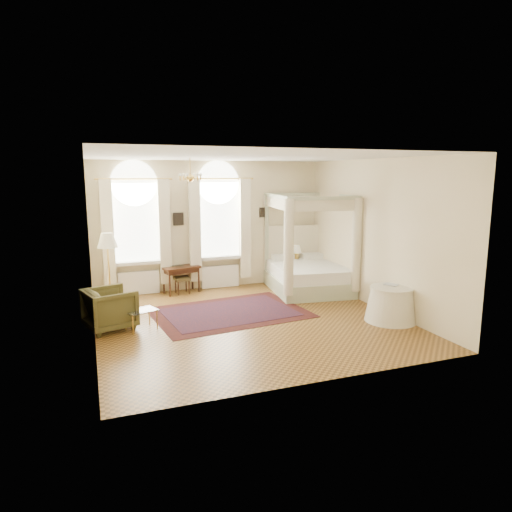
{
  "coord_description": "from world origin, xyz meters",
  "views": [
    {
      "loc": [
        -3.0,
        -8.47,
        2.97
      ],
      "look_at": [
        0.29,
        0.4,
        1.26
      ],
      "focal_mm": 32.0,
      "sensor_mm": 36.0,
      "label": 1
    }
  ],
  "objects_px": {
    "writing_desk": "(181,270)",
    "armchair": "(110,309)",
    "canopy_bed": "(308,269)",
    "floor_lamp": "(107,244)",
    "side_table": "(391,304)",
    "coffee_table": "(141,312)",
    "nightstand": "(295,271)",
    "stool": "(182,280)"
  },
  "relations": [
    {
      "from": "writing_desk",
      "to": "armchair",
      "type": "bearing_deg",
      "value": -129.18
    },
    {
      "from": "canopy_bed",
      "to": "armchair",
      "type": "bearing_deg",
      "value": -164.93
    },
    {
      "from": "floor_lamp",
      "to": "side_table",
      "type": "height_order",
      "value": "floor_lamp"
    },
    {
      "from": "floor_lamp",
      "to": "side_table",
      "type": "bearing_deg",
      "value": -28.69
    },
    {
      "from": "armchair",
      "to": "floor_lamp",
      "type": "relative_size",
      "value": 0.52
    },
    {
      "from": "coffee_table",
      "to": "floor_lamp",
      "type": "xyz_separation_m",
      "value": [
        -0.48,
        1.69,
        1.1
      ]
    },
    {
      "from": "writing_desk",
      "to": "side_table",
      "type": "bearing_deg",
      "value": -46.16
    },
    {
      "from": "writing_desk",
      "to": "floor_lamp",
      "type": "distance_m",
      "value": 2.12
    },
    {
      "from": "side_table",
      "to": "coffee_table",
      "type": "bearing_deg",
      "value": 165.84
    },
    {
      "from": "nightstand",
      "to": "side_table",
      "type": "height_order",
      "value": "side_table"
    },
    {
      "from": "canopy_bed",
      "to": "writing_desk",
      "type": "relative_size",
      "value": 2.52
    },
    {
      "from": "armchair",
      "to": "coffee_table",
      "type": "relative_size",
      "value": 1.31
    },
    {
      "from": "nightstand",
      "to": "floor_lamp",
      "type": "distance_m",
      "value": 5.1
    },
    {
      "from": "stool",
      "to": "armchair",
      "type": "relative_size",
      "value": 0.47
    },
    {
      "from": "nightstand",
      "to": "writing_desk",
      "type": "height_order",
      "value": "writing_desk"
    },
    {
      "from": "side_table",
      "to": "writing_desk",
      "type": "bearing_deg",
      "value": 133.84
    },
    {
      "from": "nightstand",
      "to": "side_table",
      "type": "xyz_separation_m",
      "value": [
        0.42,
        -3.72,
        0.02
      ]
    },
    {
      "from": "canopy_bed",
      "to": "writing_desk",
      "type": "bearing_deg",
      "value": 163.41
    },
    {
      "from": "coffee_table",
      "to": "floor_lamp",
      "type": "relative_size",
      "value": 0.4
    },
    {
      "from": "nightstand",
      "to": "stool",
      "type": "distance_m",
      "value": 3.15
    },
    {
      "from": "writing_desk",
      "to": "stool",
      "type": "bearing_deg",
      "value": -85.48
    },
    {
      "from": "writing_desk",
      "to": "coffee_table",
      "type": "height_order",
      "value": "writing_desk"
    },
    {
      "from": "armchair",
      "to": "coffee_table",
      "type": "bearing_deg",
      "value": -131.13
    },
    {
      "from": "writing_desk",
      "to": "armchair",
      "type": "height_order",
      "value": "armchair"
    },
    {
      "from": "floor_lamp",
      "to": "side_table",
      "type": "xyz_separation_m",
      "value": [
        5.33,
        -2.91,
        -1.1
      ]
    },
    {
      "from": "canopy_bed",
      "to": "side_table",
      "type": "relative_size",
      "value": 2.4
    },
    {
      "from": "writing_desk",
      "to": "armchair",
      "type": "xyz_separation_m",
      "value": [
        -1.83,
        -2.24,
        -0.18
      ]
    },
    {
      "from": "canopy_bed",
      "to": "coffee_table",
      "type": "xyz_separation_m",
      "value": [
        -4.36,
        -1.58,
        -0.21
      ]
    },
    {
      "from": "writing_desk",
      "to": "side_table",
      "type": "height_order",
      "value": "side_table"
    },
    {
      "from": "armchair",
      "to": "coffee_table",
      "type": "xyz_separation_m",
      "value": [
        0.56,
        -0.25,
        -0.05
      ]
    },
    {
      "from": "canopy_bed",
      "to": "armchair",
      "type": "distance_m",
      "value": 5.1
    },
    {
      "from": "canopy_bed",
      "to": "coffee_table",
      "type": "relative_size",
      "value": 3.71
    },
    {
      "from": "canopy_bed",
      "to": "side_table",
      "type": "height_order",
      "value": "canopy_bed"
    },
    {
      "from": "stool",
      "to": "canopy_bed",
      "type": "bearing_deg",
      "value": -15.41
    },
    {
      "from": "writing_desk",
      "to": "floor_lamp",
      "type": "height_order",
      "value": "floor_lamp"
    },
    {
      "from": "writing_desk",
      "to": "side_table",
      "type": "distance_m",
      "value": 5.16
    },
    {
      "from": "nightstand",
      "to": "canopy_bed",
      "type": "bearing_deg",
      "value": -94.13
    },
    {
      "from": "stool",
      "to": "floor_lamp",
      "type": "bearing_deg",
      "value": -157.38
    },
    {
      "from": "coffee_table",
      "to": "side_table",
      "type": "distance_m",
      "value": 5.0
    },
    {
      "from": "floor_lamp",
      "to": "side_table",
      "type": "relative_size",
      "value": 1.63
    },
    {
      "from": "canopy_bed",
      "to": "armchair",
      "type": "height_order",
      "value": "canopy_bed"
    },
    {
      "from": "canopy_bed",
      "to": "floor_lamp",
      "type": "xyz_separation_m",
      "value": [
        -4.84,
        0.12,
        0.89
      ]
    }
  ]
}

